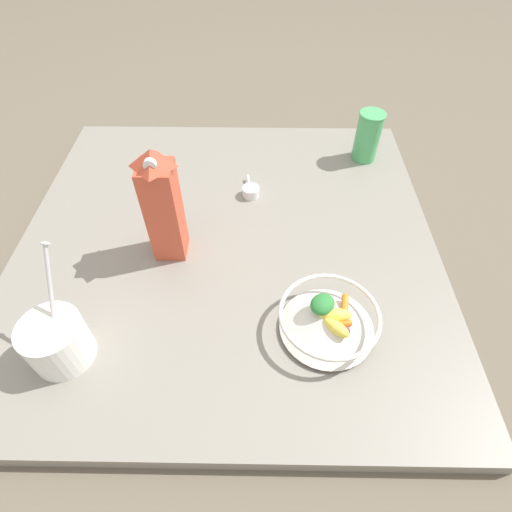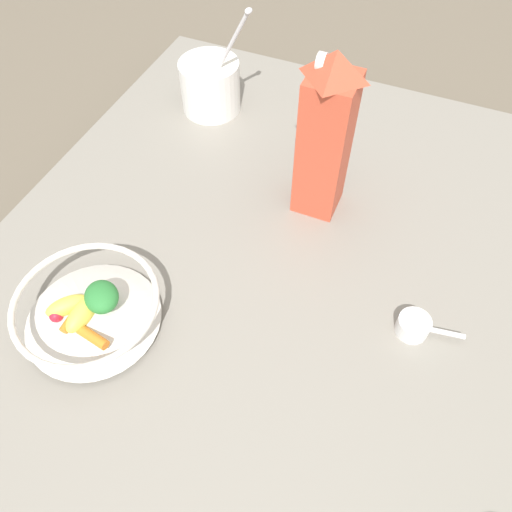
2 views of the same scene
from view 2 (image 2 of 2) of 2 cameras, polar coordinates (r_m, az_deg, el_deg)
name	(u,v)px [view 2 (image 2 of 2)]	position (r m, az deg, el deg)	size (l,w,h in m)	color
ground_plane	(312,280)	(0.87, 6.40, -2.71)	(6.00, 6.00, 0.00)	#665B4C
countertop	(313,273)	(0.85, 6.53, -1.91)	(1.09, 1.09, 0.04)	gray
fruit_bowl	(89,309)	(0.78, -18.55, -5.81)	(0.21, 0.21, 0.08)	silver
milk_carton	(326,137)	(0.82, 7.95, 13.32)	(0.08, 0.08, 0.30)	#CC4C33
yogurt_tub	(210,84)	(1.10, -5.25, 19.04)	(0.12, 0.17, 0.24)	white
measuring_scoop	(415,326)	(0.79, 17.67, -7.63)	(0.05, 0.10, 0.03)	white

